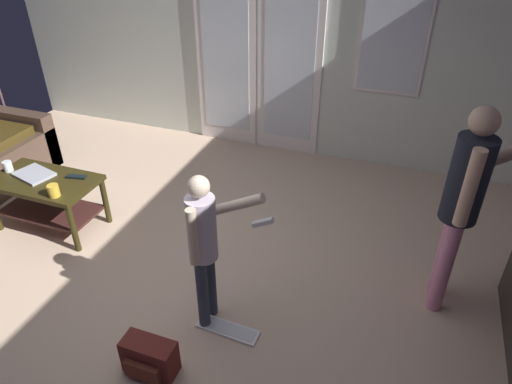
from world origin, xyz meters
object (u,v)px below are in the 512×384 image
coffee_table (47,193)px  tv_remote_black (76,177)px  backpack (149,358)px  loose_keyboard (228,329)px  person_child (205,241)px  cup_near_edge (8,166)px  cup_by_laptop (54,191)px  person_adult (465,197)px  laptop_closed (34,174)px

coffee_table → tv_remote_black: tv_remote_black is taller
backpack → tv_remote_black: size_ratio=1.98×
loose_keyboard → tv_remote_black: size_ratio=2.62×
person_child → tv_remote_black: bearing=157.4°
cup_near_edge → cup_by_laptop: 0.69m
person_child → backpack: (-0.17, -0.51, -0.58)m
coffee_table → person_adult: size_ratio=0.61×
laptop_closed → cup_near_edge: cup_near_edge is taller
loose_keyboard → laptop_closed: size_ratio=1.37×
coffee_table → loose_keyboard: 2.06m
coffee_table → backpack: bearing=-32.5°
person_adult → cup_by_laptop: bearing=-172.5°
laptop_closed → cup_near_edge: (-0.26, -0.01, 0.03)m
person_adult → tv_remote_black: bearing=-178.1°
backpack → loose_keyboard: bearing=54.3°
person_adult → laptop_closed: bearing=-176.8°
person_adult → loose_keyboard: person_adult is taller
person_child → loose_keyboard: person_child is taller
tv_remote_black → person_child: bearing=-34.7°
laptop_closed → backpack: bearing=-16.5°
coffee_table → backpack: size_ratio=2.73×
loose_keyboard → tv_remote_black: (-1.69, 0.70, 0.49)m
backpack → coffee_table: bearing=147.5°
person_adult → person_child: size_ratio=1.30×
tv_remote_black → person_adult: bearing=-10.2°
coffee_table → cup_near_edge: cup_near_edge is taller
laptop_closed → cup_by_laptop: bearing=-12.3°
loose_keyboard → tv_remote_black: 1.89m
backpack → cup_by_laptop: bearing=147.4°
coffee_table → loose_keyboard: coffee_table is taller
loose_keyboard → cup_by_laptop: bearing=166.5°
person_adult → laptop_closed: (-3.39, -0.19, -0.41)m
person_adult → cup_by_laptop: size_ratio=14.89×
person_adult → loose_keyboard: 1.79m
coffee_table → person_child: 1.90m
coffee_table → laptop_closed: 0.19m
person_child → tv_remote_black: size_ratio=6.84×
coffee_table → person_adult: bearing=3.8°
loose_keyboard → laptop_closed: (-2.06, 0.60, 0.49)m
coffee_table → loose_keyboard: (1.94, -0.58, -0.34)m
loose_keyboard → laptop_closed: 2.20m
cup_near_edge → coffee_table: bearing=-2.3°
coffee_table → laptop_closed: laptop_closed is taller
person_child → cup_near_edge: 2.24m
backpack → tv_remote_black: bearing=139.8°
person_adult → cup_near_edge: person_adult is taller
backpack → laptop_closed: bearing=148.6°
person_child → cup_by_laptop: person_child is taller
coffee_table → cup_by_laptop: 0.38m
loose_keyboard → laptop_closed: laptop_closed is taller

